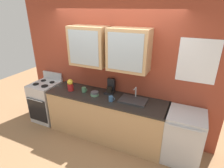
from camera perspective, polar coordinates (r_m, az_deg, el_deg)
ground_plane at (r=4.09m, az=-1.95°, el=-15.43°), size 10.00×10.00×0.00m
back_wall_unit at (r=3.64m, az=0.08°, el=6.72°), size 4.17×0.49×2.82m
counter at (r=3.82m, az=-2.05°, el=-10.03°), size 2.42×0.67×0.92m
stove_range at (r=4.64m, az=-19.53°, el=-5.00°), size 0.57×0.67×1.10m
sink_faucet at (r=3.44m, az=6.59°, el=-4.95°), size 0.50×0.33×0.23m
bowl_stack at (r=3.63m, az=-5.39°, el=-2.99°), size 0.16×0.16×0.08m
vase at (r=3.89m, az=-12.79°, el=-0.28°), size 0.12×0.12×0.25m
cup_near_sink at (r=3.40m, az=-0.32°, el=-4.59°), size 0.12×0.08×0.10m
cup_near_bowls at (r=3.80m, az=-8.67°, el=-1.75°), size 0.12×0.08×0.10m
dishwasher at (r=3.53m, az=21.06°, el=-15.01°), size 0.63×0.66×0.92m
coffee_maker at (r=3.71m, az=-0.49°, el=-1.13°), size 0.17×0.20×0.29m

